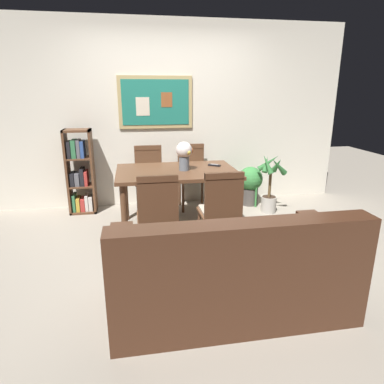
{
  "coord_description": "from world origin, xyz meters",
  "views": [
    {
      "loc": [
        -0.53,
        -3.37,
        1.65
      ],
      "look_at": [
        0.04,
        -0.09,
        0.65
      ],
      "focal_mm": 31.68,
      "sensor_mm": 36.0,
      "label": 1
    }
  ],
  "objects_px": {
    "dining_chair_near_right": "(221,206)",
    "potted_ivy": "(250,183)",
    "dining_table": "(177,178)",
    "dining_chair_near_left": "(158,210)",
    "flower_vase": "(184,153)",
    "tv_remote": "(214,165)",
    "leather_couch": "(231,275)",
    "dining_chair_far_right": "(192,171)",
    "bookshelf": "(80,175)",
    "potted_palm": "(270,186)",
    "dining_chair_far_left": "(149,173)"
  },
  "relations": [
    {
      "from": "dining_chair_near_right",
      "to": "potted_ivy",
      "type": "height_order",
      "value": "dining_chair_near_right"
    },
    {
      "from": "dining_table",
      "to": "dining_chair_near_left",
      "type": "relative_size",
      "value": 1.56
    },
    {
      "from": "flower_vase",
      "to": "tv_remote",
      "type": "bearing_deg",
      "value": 22.2
    },
    {
      "from": "dining_chair_near_right",
      "to": "tv_remote",
      "type": "bearing_deg",
      "value": 80.6
    },
    {
      "from": "dining_chair_near_right",
      "to": "leather_couch",
      "type": "height_order",
      "value": "dining_chair_near_right"
    },
    {
      "from": "leather_couch",
      "to": "flower_vase",
      "type": "bearing_deg",
      "value": 93.14
    },
    {
      "from": "leather_couch",
      "to": "tv_remote",
      "type": "bearing_deg",
      "value": 80.49
    },
    {
      "from": "dining_chair_far_right",
      "to": "bookshelf",
      "type": "bearing_deg",
      "value": 178.96
    },
    {
      "from": "dining_table",
      "to": "dining_chair_near_left",
      "type": "bearing_deg",
      "value": -109.92
    },
    {
      "from": "potted_palm",
      "to": "flower_vase",
      "type": "distance_m",
      "value": 1.43
    },
    {
      "from": "bookshelf",
      "to": "potted_ivy",
      "type": "distance_m",
      "value": 2.44
    },
    {
      "from": "potted_palm",
      "to": "flower_vase",
      "type": "height_order",
      "value": "flower_vase"
    },
    {
      "from": "potted_ivy",
      "to": "leather_couch",
      "type": "bearing_deg",
      "value": -112.47
    },
    {
      "from": "dining_table",
      "to": "dining_chair_near_right",
      "type": "xyz_separation_m",
      "value": [
        0.34,
        -0.8,
        -0.11
      ]
    },
    {
      "from": "dining_table",
      "to": "leather_couch",
      "type": "relative_size",
      "value": 0.79
    },
    {
      "from": "potted_ivy",
      "to": "tv_remote",
      "type": "xyz_separation_m",
      "value": [
        -0.7,
        -0.57,
        0.42
      ]
    },
    {
      "from": "dining_chair_near_left",
      "to": "bookshelf",
      "type": "bearing_deg",
      "value": 119.97
    },
    {
      "from": "potted_palm",
      "to": "tv_remote",
      "type": "relative_size",
      "value": 5.47
    },
    {
      "from": "dining_chair_far_right",
      "to": "tv_remote",
      "type": "bearing_deg",
      "value": -75.21
    },
    {
      "from": "leather_couch",
      "to": "flower_vase",
      "type": "distance_m",
      "value": 1.82
    },
    {
      "from": "tv_remote",
      "to": "dining_table",
      "type": "bearing_deg",
      "value": -164.34
    },
    {
      "from": "potted_ivy",
      "to": "potted_palm",
      "type": "xyz_separation_m",
      "value": [
        0.16,
        -0.36,
        0.05
      ]
    },
    {
      "from": "dining_chair_near_right",
      "to": "bookshelf",
      "type": "xyz_separation_m",
      "value": [
        -1.57,
        1.62,
        0.0
      ]
    },
    {
      "from": "dining_chair_far_left",
      "to": "potted_palm",
      "type": "xyz_separation_m",
      "value": [
        1.64,
        -0.4,
        -0.16
      ]
    },
    {
      "from": "dining_chair_near_left",
      "to": "bookshelf",
      "type": "distance_m",
      "value": 1.88
    },
    {
      "from": "dining_table",
      "to": "flower_vase",
      "type": "distance_m",
      "value": 0.31
    },
    {
      "from": "dining_table",
      "to": "dining_chair_far_right",
      "type": "xyz_separation_m",
      "value": [
        0.32,
        0.79,
        -0.11
      ]
    },
    {
      "from": "dining_table",
      "to": "dining_chair_far_right",
      "type": "bearing_deg",
      "value": 67.55
    },
    {
      "from": "dining_table",
      "to": "bookshelf",
      "type": "distance_m",
      "value": 1.48
    },
    {
      "from": "dining_chair_far_right",
      "to": "dining_chair_far_left",
      "type": "bearing_deg",
      "value": -177.18
    },
    {
      "from": "potted_palm",
      "to": "tv_remote",
      "type": "bearing_deg",
      "value": -165.73
    },
    {
      "from": "dining_table",
      "to": "bookshelf",
      "type": "relative_size",
      "value": 1.23
    },
    {
      "from": "leather_couch",
      "to": "bookshelf",
      "type": "height_order",
      "value": "bookshelf"
    },
    {
      "from": "dining_chair_far_right",
      "to": "flower_vase",
      "type": "relative_size",
      "value": 2.69
    },
    {
      "from": "potted_palm",
      "to": "potted_ivy",
      "type": "bearing_deg",
      "value": 113.95
    },
    {
      "from": "dining_chair_far_left",
      "to": "potted_palm",
      "type": "distance_m",
      "value": 1.7
    },
    {
      "from": "leather_couch",
      "to": "potted_palm",
      "type": "distance_m",
      "value": 2.39
    },
    {
      "from": "dining_table",
      "to": "leather_couch",
      "type": "distance_m",
      "value": 1.77
    },
    {
      "from": "potted_ivy",
      "to": "tv_remote",
      "type": "height_order",
      "value": "tv_remote"
    },
    {
      "from": "tv_remote",
      "to": "bookshelf",
      "type": "bearing_deg",
      "value": 158.68
    },
    {
      "from": "dining_chair_far_right",
      "to": "leather_couch",
      "type": "height_order",
      "value": "dining_chair_far_right"
    },
    {
      "from": "dining_chair_near_left",
      "to": "dining_chair_near_right",
      "type": "bearing_deg",
      "value": 0.82
    },
    {
      "from": "leather_couch",
      "to": "bookshelf",
      "type": "bearing_deg",
      "value": 119.17
    },
    {
      "from": "dining_chair_far_left",
      "to": "potted_palm",
      "type": "relative_size",
      "value": 1.09
    },
    {
      "from": "dining_chair_far_right",
      "to": "tv_remote",
      "type": "xyz_separation_m",
      "value": [
        0.17,
        -0.65,
        0.22
      ]
    },
    {
      "from": "dining_chair_far_left",
      "to": "bookshelf",
      "type": "distance_m",
      "value": 0.94
    },
    {
      "from": "potted_ivy",
      "to": "flower_vase",
      "type": "xyz_separation_m",
      "value": [
        -1.1,
        -0.74,
        0.62
      ]
    },
    {
      "from": "dining_table",
      "to": "bookshelf",
      "type": "bearing_deg",
      "value": 146.59
    },
    {
      "from": "dining_table",
      "to": "dining_chair_near_right",
      "type": "height_order",
      "value": "dining_chair_near_right"
    },
    {
      "from": "dining_chair_near_left",
      "to": "leather_couch",
      "type": "height_order",
      "value": "dining_chair_near_left"
    }
  ]
}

